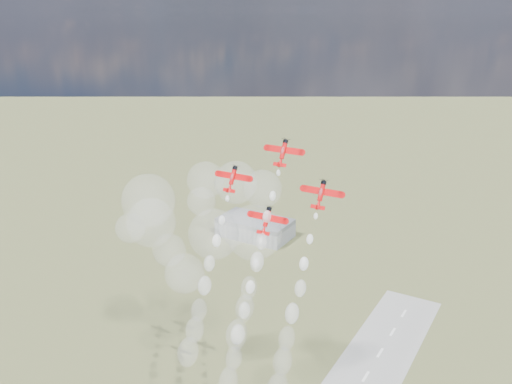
{
  "coord_description": "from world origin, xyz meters",
  "views": [
    {
      "loc": [
        58.07,
        -125.57,
        152.01
      ],
      "look_at": [
        -14.22,
        -1.03,
        103.52
      ],
      "focal_mm": 38.0,
      "sensor_mm": 36.0,
      "label": 1
    }
  ],
  "objects": [
    {
      "name": "smoke_trail_lead",
      "position": [
        -8.39,
        -16.42,
        78.35
      ],
      "size": [
        5.1,
        24.85,
        42.29
      ],
      "color": "white",
      "rests_on": "plane_lead"
    },
    {
      "name": "smoke_trail_left",
      "position": [
        -22.11,
        -20.62,
        69.97
      ],
      "size": [
        5.24,
        23.85,
        41.9
      ],
      "color": "white",
      "rests_on": "plane_left"
    },
    {
      "name": "plane_left",
      "position": [
        -21.98,
        -1.13,
        106.34
      ],
      "size": [
        11.07,
        5.77,
        7.25
      ],
      "rotation": [
        1.07,
        0.0,
        0.0
      ],
      "color": "red",
      "rests_on": "ground"
    },
    {
      "name": "hangar",
      "position": [
        -120.0,
        180.0,
        6.5
      ],
      "size": [
        50.0,
        28.0,
        13.0
      ],
      "color": "gray",
      "rests_on": "ground"
    },
    {
      "name": "smoke_trail_slot",
      "position": [
        -8.05,
        -25.34,
        61.38
      ],
      "size": [
        5.1,
        24.33,
        42.33
      ],
      "color": "white",
      "rests_on": "plane_slot"
    },
    {
      "name": "plane_right",
      "position": [
        5.53,
        -1.13,
        106.34
      ],
      "size": [
        11.07,
        5.77,
        7.25
      ],
      "rotation": [
        1.07,
        0.0,
        0.0
      ],
      "color": "red",
      "rests_on": "ground"
    },
    {
      "name": "drifted_smoke_cloud",
      "position": [
        -53.61,
        25.34,
        78.16
      ],
      "size": [
        58.25,
        39.22,
        50.57
      ],
      "color": "white",
      "rests_on": "ground"
    },
    {
      "name": "smoke_trail_right",
      "position": [
        5.78,
        -21.01,
        69.75
      ],
      "size": [
        5.1,
        24.25,
        42.54
      ],
      "color": "white",
      "rests_on": "plane_right"
    },
    {
      "name": "plane_lead",
      "position": [
        -8.22,
        3.45,
        114.8
      ],
      "size": [
        11.07,
        5.77,
        7.25
      ],
      "rotation": [
        1.07,
        0.0,
        0.0
      ],
      "color": "red",
      "rests_on": "ground"
    },
    {
      "name": "plane_slot",
      "position": [
        -8.22,
        -5.72,
        97.87
      ],
      "size": [
        11.07,
        5.77,
        7.25
      ],
      "rotation": [
        1.07,
        0.0,
        0.0
      ],
      "color": "red",
      "rests_on": "ground"
    }
  ]
}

